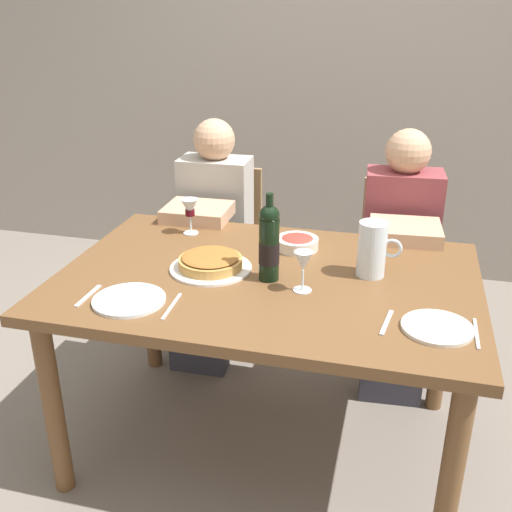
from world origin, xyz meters
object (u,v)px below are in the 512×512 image
dining_table (267,298)px  salad_bowl (297,242)px  baked_tart (211,262)px  wine_glass_right_diner (190,209)px  dinner_plate_right_setting (437,328)px  diner_right (400,254)px  diner_left (210,235)px  chair_right (396,258)px  water_pitcher (372,252)px  wine_glass_left_diner (303,263)px  dinner_plate_left_setting (129,300)px  chair_left (224,240)px  wine_bottle (269,243)px

dining_table → salad_bowl: bearing=78.0°
baked_tart → wine_glass_right_diner: 0.39m
dinner_plate_right_setting → diner_right: diner_right is taller
salad_bowl → dinner_plate_right_setting: size_ratio=0.78×
diner_left → chair_right: (0.89, 0.23, -0.12)m
dining_table → water_pitcher: size_ratio=7.44×
dining_table → baked_tart: bearing=180.0°
water_pitcher → diner_left: 1.02m
chair_right → diner_right: diner_right is taller
wine_glass_right_diner → dining_table: bearing=-38.4°
wine_glass_right_diner → chair_right: size_ratio=0.18×
wine_glass_left_diner → dinner_plate_left_setting: wine_glass_left_diner is taller
dining_table → wine_glass_left_diner: 0.26m
dining_table → wine_glass_right_diner: (-0.41, 0.33, 0.20)m
water_pitcher → chair_right: water_pitcher is taller
dinner_plate_right_setting → chair_left: (-1.04, 1.15, -0.27)m
wine_glass_left_diner → chair_left: wine_glass_left_diner is taller
salad_bowl → wine_glass_right_diner: wine_glass_right_diner is taller
dinner_plate_left_setting → chair_left: (-0.06, 1.22, -0.27)m
dinner_plate_left_setting → salad_bowl: bearing=52.1°
wine_bottle → wine_glass_left_diner: wine_bottle is taller
salad_bowl → chair_right: bearing=58.3°
diner_left → dinner_plate_left_setting: bearing=92.0°
dining_table → water_pitcher: 0.41m
dining_table → dinner_plate_left_setting: dinner_plate_left_setting is taller
chair_right → chair_left: bearing=-4.8°
water_pitcher → salad_bowl: (-0.30, 0.17, -0.06)m
dining_table → dinner_plate_right_setting: bearing=-22.4°
baked_tart → wine_glass_left_diner: 0.38m
wine_glass_right_diner → dinner_plate_right_setting: size_ratio=0.70×
dining_table → diner_left: bearing=123.7°
diner_left → dinner_plate_right_setting: bearing=137.4°
dinner_plate_left_setting → chair_right: bearing=55.2°
water_pitcher → wine_glass_left_diner: bearing=-139.2°
dining_table → salad_bowl: size_ratio=8.91×
dining_table → dinner_plate_right_setting: size_ratio=6.92×
wine_bottle → diner_left: size_ratio=0.27×
diner_left → chair_right: size_ratio=1.33×
wine_glass_left_diner → dinner_plate_right_setting: bearing=-19.3°
wine_bottle → dining_table: bearing=114.9°
wine_bottle → water_pitcher: 0.37m
wine_bottle → chair_left: 1.12m
wine_bottle → wine_glass_left_diner: 0.15m
dinner_plate_right_setting → chair_right: size_ratio=0.25×
salad_bowl → wine_bottle: bearing=-98.7°
dinner_plate_right_setting → chair_left: size_ratio=0.25×
wine_bottle → dinner_plate_left_setting: size_ratio=1.32×
dining_table → baked_tart: (-0.21, 0.00, 0.12)m
dinner_plate_right_setting → dinner_plate_left_setting: bearing=-176.1°
dining_table → wine_bottle: 0.23m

